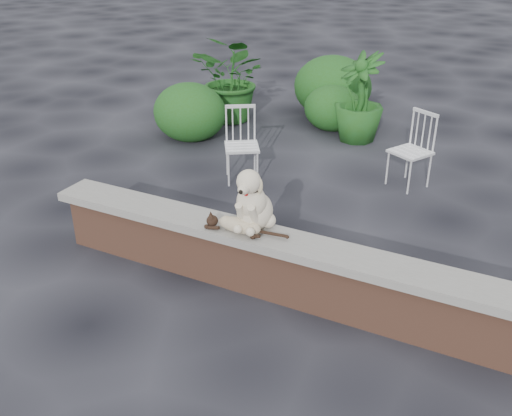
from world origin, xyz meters
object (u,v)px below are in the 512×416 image
at_px(chair_b, 411,151).
at_px(potted_plant_b, 359,97).
at_px(dog, 255,196).
at_px(cat, 239,224).
at_px(chair_a, 242,145).
at_px(potted_plant_a, 234,78).

bearing_deg(chair_b, potted_plant_b, 157.99).
bearing_deg(chair_b, dog, -76.40).
relative_size(cat, chair_a, 0.95).
bearing_deg(potted_plant_b, chair_b, -50.31).
xyz_separation_m(cat, potted_plant_a, (-2.39, 4.23, 0.05)).
bearing_deg(cat, potted_plant_a, 116.02).
distance_m(dog, chair_b, 2.90).
bearing_deg(potted_plant_b, cat, -86.14).
relative_size(cat, chair_b, 0.95).
bearing_deg(dog, cat, -121.50).
height_order(cat, potted_plant_b, potted_plant_b).
height_order(chair_a, potted_plant_b, potted_plant_b).
bearing_deg(potted_plant_a, potted_plant_b, 0.50).
relative_size(cat, potted_plant_b, 0.68).
xyz_separation_m(cat, potted_plant_b, (-0.29, 4.25, 0.00)).
distance_m(dog, potted_plant_b, 4.12).
xyz_separation_m(cat, chair_b, (0.81, 2.93, -0.19)).
distance_m(dog, potted_plant_a, 4.77).
relative_size(dog, chair_a, 0.64).
relative_size(cat, potted_plant_a, 0.63).
bearing_deg(chair_b, cat, -77.15).
height_order(cat, chair_a, chair_a).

